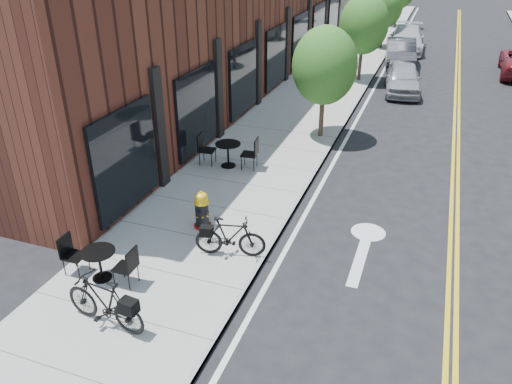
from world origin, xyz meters
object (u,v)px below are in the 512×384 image
at_px(bicycle_left, 104,302).
at_px(bistro_set_b, 99,261).
at_px(bistro_set_c, 228,151).
at_px(parked_car_a, 403,79).
at_px(parked_car_c, 407,39).
at_px(bicycle_right, 230,237).
at_px(fire_hydrant, 202,210).
at_px(parked_car_b, 400,53).

relative_size(bicycle_left, bistro_set_b, 1.08).
distance_m(bistro_set_c, parked_car_a, 11.23).
bearing_deg(parked_car_c, bicycle_right, -96.89).
xyz_separation_m(fire_hydrant, parked_car_b, (2.83, 18.99, 0.12)).
bearing_deg(bicycle_left, fire_hydrant, -176.12).
xyz_separation_m(fire_hydrant, bistro_set_c, (-0.79, 3.51, 0.03)).
distance_m(bicycle_left, parked_car_c, 26.91).
relative_size(fire_hydrant, bicycle_left, 0.55).
bearing_deg(bistro_set_b, bistro_set_c, 86.03).
bearing_deg(bicycle_left, bistro_set_b, -134.32).
height_order(parked_car_a, parked_car_c, parked_car_c).
height_order(fire_hydrant, bicycle_right, fire_hydrant).
relative_size(bicycle_right, parked_car_c, 0.32).
distance_m(bicycle_left, bistro_set_c, 7.30).
bearing_deg(parked_car_b, bistro_set_c, -110.65).
bearing_deg(parked_car_a, bistro_set_c, -119.19).
distance_m(bicycle_right, bistro_set_b, 2.81).
bearing_deg(parked_car_c, fire_hydrant, -99.82).
bearing_deg(bistro_set_c, parked_car_c, 73.33).
xyz_separation_m(fire_hydrant, bistro_set_b, (-1.10, -2.61, -0.02)).
xyz_separation_m(fire_hydrant, bicycle_right, (1.12, -0.89, 0.02)).
distance_m(parked_car_b, parked_car_c, 3.99).
relative_size(bistro_set_b, bistro_set_c, 0.89).
bearing_deg(bicycle_left, parked_car_a, 174.78).
bearing_deg(parked_car_b, parked_car_c, 82.97).
bearing_deg(fire_hydrant, bicycle_right, -22.84).
height_order(bicycle_right, bistro_set_b, bicycle_right).
relative_size(bicycle_right, parked_car_b, 0.37).
relative_size(bicycle_left, parked_car_b, 0.41).
relative_size(fire_hydrant, bistro_set_c, 0.53).
height_order(bistro_set_b, bistro_set_c, bistro_set_c).
height_order(fire_hydrant, parked_car_b, parked_car_b).
relative_size(bicycle_left, parked_car_a, 0.46).
bearing_deg(bistro_set_b, parked_car_a, 73.54).
xyz_separation_m(bistro_set_b, parked_car_b, (3.94, 21.61, 0.14)).
relative_size(bistro_set_b, parked_car_b, 0.38).
xyz_separation_m(bistro_set_b, parked_car_a, (4.57, 16.51, 0.08)).
xyz_separation_m(fire_hydrant, bicycle_left, (-0.16, -3.76, 0.07)).
height_order(bicycle_right, bistro_set_c, bistro_set_c).
height_order(bicycle_left, bicycle_right, bicycle_left).
distance_m(parked_car_a, parked_car_b, 5.13).
relative_size(fire_hydrant, parked_car_a, 0.26).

